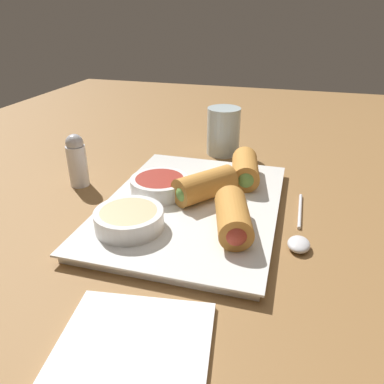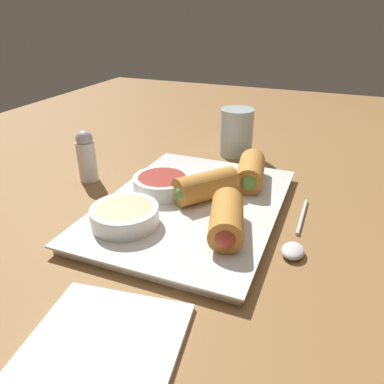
{
  "view_description": "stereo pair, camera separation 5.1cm",
  "coord_description": "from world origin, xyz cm",
  "px_view_note": "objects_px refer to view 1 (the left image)",
  "views": [
    {
      "loc": [
        -49.63,
        -13.63,
        29.28
      ],
      "look_at": [
        -3.56,
        -0.55,
        5.17
      ],
      "focal_mm": 35.0,
      "sensor_mm": 36.0,
      "label": 1
    },
    {
      "loc": [
        -47.99,
        -18.43,
        29.28
      ],
      "look_at": [
        -3.56,
        -0.55,
        5.17
      ],
      "focal_mm": 35.0,
      "sensor_mm": 36.0,
      "label": 2
    }
  ],
  "objects_px": {
    "napkin": "(127,365)",
    "salt_shaker": "(76,161)",
    "serving_plate": "(192,207)",
    "dipping_bowl_far": "(129,219)",
    "dipping_bowl_near": "(160,185)",
    "drinking_glass": "(224,131)",
    "spoon": "(299,238)"
  },
  "relations": [
    {
      "from": "napkin",
      "to": "salt_shaker",
      "type": "height_order",
      "value": "salt_shaker"
    },
    {
      "from": "dipping_bowl_near",
      "to": "serving_plate",
      "type": "bearing_deg",
      "value": -105.93
    },
    {
      "from": "salt_shaker",
      "to": "napkin",
      "type": "bearing_deg",
      "value": -143.15
    },
    {
      "from": "dipping_bowl_near",
      "to": "napkin",
      "type": "bearing_deg",
      "value": -165.23
    },
    {
      "from": "serving_plate",
      "to": "spoon",
      "type": "xyz_separation_m",
      "value": [
        -0.04,
        -0.15,
        -0.0
      ]
    },
    {
      "from": "dipping_bowl_far",
      "to": "spoon",
      "type": "xyz_separation_m",
      "value": [
        0.05,
        -0.21,
        -0.02
      ]
    },
    {
      "from": "napkin",
      "to": "salt_shaker",
      "type": "relative_size",
      "value": 1.98
    },
    {
      "from": "dipping_bowl_far",
      "to": "spoon",
      "type": "relative_size",
      "value": 0.54
    },
    {
      "from": "dipping_bowl_near",
      "to": "spoon",
      "type": "distance_m",
      "value": 0.22
    },
    {
      "from": "napkin",
      "to": "salt_shaker",
      "type": "xyz_separation_m",
      "value": [
        0.3,
        0.23,
        0.04
      ]
    },
    {
      "from": "dipping_bowl_near",
      "to": "dipping_bowl_far",
      "type": "height_order",
      "value": "same"
    },
    {
      "from": "salt_shaker",
      "to": "dipping_bowl_far",
      "type": "bearing_deg",
      "value": -129.09
    },
    {
      "from": "serving_plate",
      "to": "salt_shaker",
      "type": "distance_m",
      "value": 0.21
    },
    {
      "from": "dipping_bowl_near",
      "to": "napkin",
      "type": "height_order",
      "value": "dipping_bowl_near"
    },
    {
      "from": "dipping_bowl_near",
      "to": "napkin",
      "type": "relative_size",
      "value": 0.5
    },
    {
      "from": "spoon",
      "to": "salt_shaker",
      "type": "xyz_separation_m",
      "value": [
        0.07,
        0.36,
        0.04
      ]
    },
    {
      "from": "dipping_bowl_far",
      "to": "drinking_glass",
      "type": "relative_size",
      "value": 0.95
    },
    {
      "from": "spoon",
      "to": "salt_shaker",
      "type": "relative_size",
      "value": 1.84
    },
    {
      "from": "dipping_bowl_near",
      "to": "dipping_bowl_far",
      "type": "relative_size",
      "value": 1.0
    },
    {
      "from": "dipping_bowl_near",
      "to": "drinking_glass",
      "type": "relative_size",
      "value": 0.95
    },
    {
      "from": "dipping_bowl_near",
      "to": "salt_shaker",
      "type": "xyz_separation_m",
      "value": [
        0.02,
        0.15,
        0.02
      ]
    },
    {
      "from": "spoon",
      "to": "drinking_glass",
      "type": "height_order",
      "value": "drinking_glass"
    },
    {
      "from": "drinking_glass",
      "to": "salt_shaker",
      "type": "distance_m",
      "value": 0.3
    },
    {
      "from": "serving_plate",
      "to": "napkin",
      "type": "xyz_separation_m",
      "value": [
        -0.27,
        -0.02,
        -0.0
      ]
    },
    {
      "from": "napkin",
      "to": "dipping_bowl_far",
      "type": "bearing_deg",
      "value": 23.36
    },
    {
      "from": "spoon",
      "to": "napkin",
      "type": "distance_m",
      "value": 0.27
    },
    {
      "from": "serving_plate",
      "to": "napkin",
      "type": "relative_size",
      "value": 1.91
    },
    {
      "from": "serving_plate",
      "to": "dipping_bowl_far",
      "type": "relative_size",
      "value": 3.8
    },
    {
      "from": "dipping_bowl_far",
      "to": "drinking_glass",
      "type": "bearing_deg",
      "value": -9.16
    },
    {
      "from": "dipping_bowl_near",
      "to": "drinking_glass",
      "type": "xyz_separation_m",
      "value": [
        0.23,
        -0.05,
        0.02
      ]
    },
    {
      "from": "dipping_bowl_far",
      "to": "spoon",
      "type": "distance_m",
      "value": 0.22
    },
    {
      "from": "spoon",
      "to": "napkin",
      "type": "xyz_separation_m",
      "value": [
        -0.23,
        0.13,
        -0.0
      ]
    }
  ]
}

